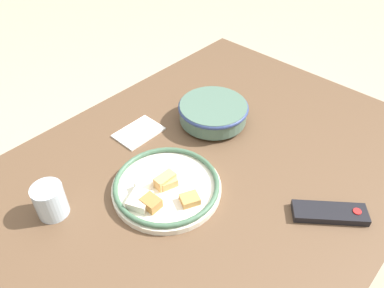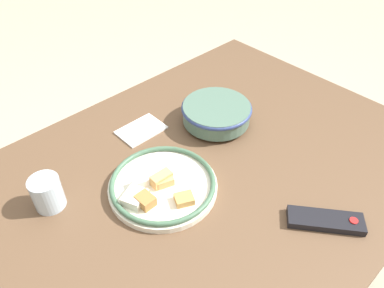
{
  "view_description": "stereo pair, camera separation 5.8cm",
  "coord_description": "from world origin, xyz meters",
  "px_view_note": "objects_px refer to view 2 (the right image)",
  "views": [
    {
      "loc": [
        0.54,
        0.48,
        1.53
      ],
      "look_at": [
        -0.07,
        -0.08,
        0.79
      ],
      "focal_mm": 35.0,
      "sensor_mm": 36.0,
      "label": 1
    },
    {
      "loc": [
        0.5,
        0.52,
        1.53
      ],
      "look_at": [
        -0.07,
        -0.08,
        0.79
      ],
      "focal_mm": 35.0,
      "sensor_mm": 36.0,
      "label": 2
    }
  ],
  "objects_px": {
    "food_plate": "(162,185)",
    "drinking_glass": "(47,193)",
    "tv_remote": "(326,220)",
    "noodle_bowl": "(216,113)"
  },
  "relations": [
    {
      "from": "food_plate",
      "to": "tv_remote",
      "type": "bearing_deg",
      "value": 121.6
    },
    {
      "from": "food_plate",
      "to": "drinking_glass",
      "type": "distance_m",
      "value": 0.3
    },
    {
      "from": "drinking_glass",
      "to": "noodle_bowl",
      "type": "bearing_deg",
      "value": 174.07
    },
    {
      "from": "tv_remote",
      "to": "drinking_glass",
      "type": "distance_m",
      "value": 0.71
    },
    {
      "from": "food_plate",
      "to": "drinking_glass",
      "type": "relative_size",
      "value": 3.26
    },
    {
      "from": "drinking_glass",
      "to": "food_plate",
      "type": "bearing_deg",
      "value": 146.75
    },
    {
      "from": "food_plate",
      "to": "drinking_glass",
      "type": "bearing_deg",
      "value": -33.25
    },
    {
      "from": "drinking_glass",
      "to": "tv_remote",
      "type": "bearing_deg",
      "value": 131.76
    },
    {
      "from": "food_plate",
      "to": "drinking_glass",
      "type": "height_order",
      "value": "drinking_glass"
    },
    {
      "from": "food_plate",
      "to": "tv_remote",
      "type": "distance_m",
      "value": 0.43
    }
  ]
}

